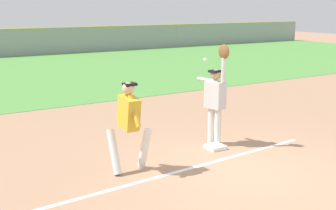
{
  "coord_description": "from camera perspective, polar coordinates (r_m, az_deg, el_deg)",
  "views": [
    {
      "loc": [
        -5.41,
        -5.82,
        3.07
      ],
      "look_at": [
        -0.69,
        1.75,
        1.05
      ],
      "focal_mm": 46.89,
      "sensor_mm": 36.0,
      "label": 1
    }
  ],
  "objects": [
    {
      "name": "ground_plane",
      "position": [
        8.52,
        10.36,
        -8.6
      ],
      "size": [
        73.37,
        73.37,
        0.0
      ],
      "primitive_type": "plane",
      "color": "tan"
    },
    {
      "name": "outfield_grass",
      "position": [
        21.51,
        -17.07,
        4.01
      ],
      "size": [
        51.61,
        15.27,
        0.01
      ],
      "primitive_type": "cube",
      "color": "#549342",
      "rests_on": "ground_plane"
    },
    {
      "name": "chalk_foul_line",
      "position": [
        7.27,
        -15.31,
        -12.66
      ],
      "size": [
        11.98,
        0.95,
        0.01
      ],
      "primitive_type": "cube",
      "rotation": [
        0.0,
        0.0,
        0.07
      ],
      "color": "white",
      "rests_on": "ground_plane"
    },
    {
      "name": "first_base",
      "position": [
        9.75,
        6.18,
        -5.43
      ],
      "size": [
        0.39,
        0.39,
        0.08
      ],
      "primitive_type": "cube",
      "rotation": [
        0.0,
        0.0,
        -0.02
      ],
      "color": "white",
      "rests_on": "ground_plane"
    },
    {
      "name": "fielder",
      "position": [
        9.73,
        6.22,
        1.13
      ],
      "size": [
        0.33,
        0.9,
        2.28
      ],
      "rotation": [
        0.0,
        0.0,
        3.31
      ],
      "color": "silver",
      "rests_on": "ground_plane"
    },
    {
      "name": "runner",
      "position": [
        8.14,
        -5.1,
        -2.05
      ],
      "size": [
        0.72,
        0.84,
        1.72
      ],
      "rotation": [
        0.0,
        0.0,
        0.01
      ],
      "color": "white",
      "rests_on": "ground_plane"
    },
    {
      "name": "baseball",
      "position": [
        9.61,
        4.84,
        5.9
      ],
      "size": [
        0.07,
        0.07,
        0.07
      ],
      "primitive_type": "sphere",
      "color": "white"
    },
    {
      "name": "parked_car_tan",
      "position": [
        34.37,
        -14.9,
        8.35
      ],
      "size": [
        4.57,
        2.47,
        1.25
      ],
      "rotation": [
        0.0,
        0.0,
        0.1
      ],
      "color": "tan",
      "rests_on": "ground_plane"
    }
  ]
}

